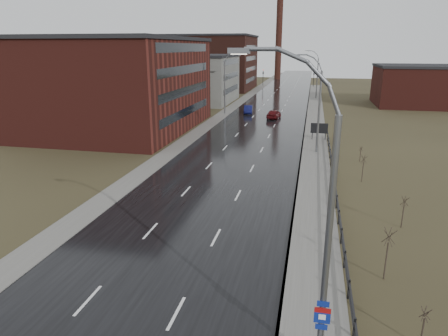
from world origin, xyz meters
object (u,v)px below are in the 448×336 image
at_px(billboard, 319,129).
at_px(car_far, 274,114).
at_px(car_near, 248,110).
at_px(streetlight_main, 320,227).

bearing_deg(billboard, car_far, 115.25).
bearing_deg(car_far, car_near, -34.29).
relative_size(streetlight_main, car_far, 2.58).
bearing_deg(billboard, car_near, 121.89).
bearing_deg(streetlight_main, billboard, 89.12).
xyz_separation_m(billboard, car_near, (-12.87, 20.68, -0.91)).
relative_size(car_near, car_far, 0.95).
distance_m(streetlight_main, car_far, 57.44).
xyz_separation_m(streetlight_main, car_far, (-6.95, 56.77, -5.26)).
height_order(billboard, car_near, billboard).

